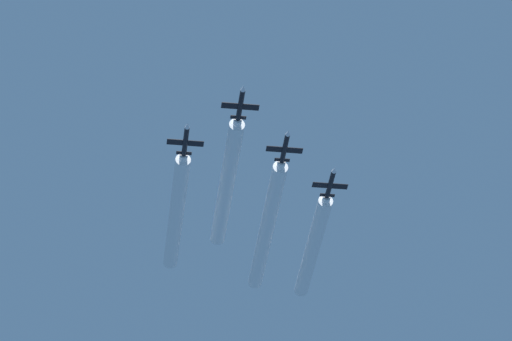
{
  "coord_description": "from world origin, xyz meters",
  "views": [
    {
      "loc": [
        26.7,
        262.7,
        2.32
      ],
      "look_at": [
        -5.97,
        -15.52,
        207.47
      ],
      "focal_mm": 96.58,
      "sensor_mm": 36.0,
      "label": 1
    }
  ],
  "objects_px": {
    "jet_lead": "(241,104)",
    "jet_left_wingman": "(285,147)",
    "jet_right_wingman": "(186,140)",
    "jet_outer_left": "(331,183)"
  },
  "relations": [
    {
      "from": "jet_lead",
      "to": "jet_outer_left",
      "type": "xyz_separation_m",
      "value": [
        -25.76,
        -25.31,
        -3.23
      ]
    },
    {
      "from": "jet_left_wingman",
      "to": "jet_right_wingman",
      "type": "relative_size",
      "value": 1.0
    },
    {
      "from": "jet_lead",
      "to": "jet_right_wingman",
      "type": "distance_m",
      "value": 18.1
    },
    {
      "from": "jet_lead",
      "to": "jet_right_wingman",
      "type": "height_order",
      "value": "jet_lead"
    },
    {
      "from": "jet_lead",
      "to": "jet_left_wingman",
      "type": "relative_size",
      "value": 1.0
    },
    {
      "from": "jet_left_wingman",
      "to": "jet_right_wingman",
      "type": "distance_m",
      "value": 24.56
    },
    {
      "from": "jet_right_wingman",
      "to": "jet_outer_left",
      "type": "bearing_deg",
      "value": -162.41
    },
    {
      "from": "jet_left_wingman",
      "to": "jet_outer_left",
      "type": "bearing_deg",
      "value": -137.68
    },
    {
      "from": "jet_lead",
      "to": "jet_left_wingman",
      "type": "bearing_deg",
      "value": -133.35
    },
    {
      "from": "jet_left_wingman",
      "to": "jet_outer_left",
      "type": "distance_m",
      "value": 18.07
    }
  ]
}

